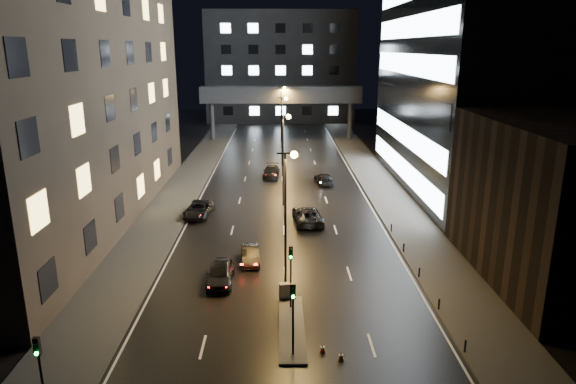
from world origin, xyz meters
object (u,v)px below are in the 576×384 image
at_px(car_toward_a, 308,215).
at_px(utility_cabinet, 285,291).
at_px(car_away_c, 199,209).
at_px(car_away_b, 250,254).
at_px(car_toward_b, 324,179).
at_px(car_away_d, 271,172).
at_px(car_away_a, 221,273).

relative_size(car_toward_a, utility_cabinet, 5.07).
bearing_deg(car_away_c, car_away_b, -57.44).
relative_size(car_toward_a, car_toward_b, 1.24).
xyz_separation_m(car_away_c, car_toward_b, (14.19, 12.88, -0.07)).
xyz_separation_m(car_away_b, car_toward_a, (5.24, 9.65, 0.14)).
height_order(car_away_b, car_toward_b, car_toward_b).
xyz_separation_m(car_away_c, car_toward_a, (11.26, -2.40, 0.06)).
bearing_deg(car_toward_a, car_away_d, -83.48).
distance_m(car_away_d, car_toward_a, 19.45).
xyz_separation_m(car_toward_a, utility_cabinet, (-2.50, -16.35, -0.09)).
bearing_deg(car_away_c, car_toward_a, -6.01).
xyz_separation_m(car_away_a, car_away_b, (2.01, 3.87, -0.13)).
relative_size(car_away_a, car_away_d, 0.92).
xyz_separation_m(car_away_a, utility_cabinet, (4.75, -2.82, -0.08)).
xyz_separation_m(car_away_a, car_toward_a, (7.25, 13.52, 0.01)).
distance_m(car_away_a, car_toward_a, 15.34).
height_order(car_away_a, car_toward_a, car_toward_a).
relative_size(car_away_c, car_away_d, 1.05).
distance_m(car_away_a, utility_cabinet, 5.53).
bearing_deg(utility_cabinet, car_toward_b, 67.66).
xyz_separation_m(car_away_c, car_away_d, (7.36, 16.65, -0.00)).
distance_m(car_toward_a, utility_cabinet, 16.54).
height_order(car_away_a, car_toward_b, car_away_a).
height_order(car_away_a, utility_cabinet, car_away_a).
xyz_separation_m(car_away_d, utility_cabinet, (1.40, -35.40, -0.02)).
relative_size(car_away_a, car_away_b, 1.16).
bearing_deg(car_away_a, utility_cabinet, -31.27).
xyz_separation_m(car_away_a, car_toward_b, (10.18, 28.81, -0.12)).
bearing_deg(car_away_d, utility_cabinet, -83.52).
height_order(car_toward_a, car_toward_b, car_toward_a).
bearing_deg(car_toward_a, utility_cabinet, 76.25).
height_order(car_away_b, car_away_c, car_away_c).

